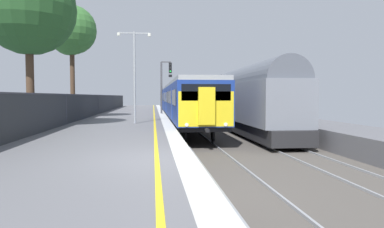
{
  "coord_description": "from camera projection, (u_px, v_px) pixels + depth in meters",
  "views": [
    {
      "loc": [
        -0.44,
        -8.95,
        1.63
      ],
      "look_at": [
        1.7,
        9.99,
        0.65
      ],
      "focal_mm": 32.3,
      "sensor_mm": 36.0,
      "label": 1
    }
  ],
  "objects": [
    {
      "name": "signal_gantry",
      "position": [
        164.0,
        81.0,
        32.65
      ],
      "size": [
        1.1,
        0.24,
        4.93
      ],
      "color": "#47474C",
      "rests_on": "ground"
    },
    {
      "name": "background_tree_centre",
      "position": [
        30.0,
        10.0,
        17.65
      ],
      "size": [
        4.78,
        4.78,
        8.55
      ],
      "color": "#473323",
      "rests_on": "ground"
    },
    {
      "name": "background_tree_left",
      "position": [
        71.0,
        32.0,
        25.59
      ],
      "size": [
        3.63,
        3.63,
        8.38
      ],
      "color": "#473323",
      "rests_on": "ground"
    },
    {
      "name": "commuter_train_at_platform",
      "position": [
        178.0,
        100.0,
        35.69
      ],
      "size": [
        2.83,
        39.1,
        3.81
      ],
      "color": "navy",
      "rests_on": "ground"
    },
    {
      "name": "ground",
      "position": [
        268.0,
        179.0,
        9.34
      ],
      "size": [
        17.4,
        110.0,
        1.21
      ],
      "color": "slate"
    },
    {
      "name": "platform_lamp_mid",
      "position": [
        134.0,
        69.0,
        20.59
      ],
      "size": [
        2.0,
        0.2,
        5.48
      ],
      "color": "#93999E",
      "rests_on": "ground"
    },
    {
      "name": "freight_train_adjacent_track",
      "position": [
        227.0,
        98.0,
        30.82
      ],
      "size": [
        2.6,
        30.15,
        4.61
      ],
      "color": "#232326",
      "rests_on": "ground"
    }
  ]
}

